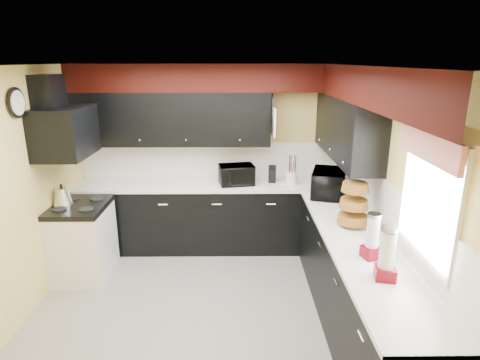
# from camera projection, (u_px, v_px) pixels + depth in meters

# --- Properties ---
(ground) EXTENTS (3.60, 3.60, 0.00)m
(ground) POSITION_uv_depth(u_px,v_px,m) (204.00, 310.00, 4.26)
(ground) COLOR gray
(ground) RESTS_ON ground
(wall_back) EXTENTS (3.60, 0.06, 2.50)m
(wall_back) POSITION_uv_depth(u_px,v_px,m) (211.00, 156.00, 5.62)
(wall_back) COLOR #E0C666
(wall_back) RESTS_ON ground
(wall_right) EXTENTS (0.06, 3.60, 2.50)m
(wall_right) POSITION_uv_depth(u_px,v_px,m) (384.00, 198.00, 3.92)
(wall_right) COLOR #E0C666
(wall_right) RESTS_ON ground
(wall_left) EXTENTS (0.06, 3.60, 2.50)m
(wall_left) POSITION_uv_depth(u_px,v_px,m) (15.00, 199.00, 3.88)
(wall_left) COLOR #E0C666
(wall_left) RESTS_ON ground
(ceiling) EXTENTS (3.60, 3.60, 0.06)m
(ceiling) POSITION_uv_depth(u_px,v_px,m) (196.00, 65.00, 3.54)
(ceiling) COLOR white
(ceiling) RESTS_ON wall_back
(cab_back) EXTENTS (3.60, 0.60, 0.90)m
(cab_back) POSITION_uv_depth(u_px,v_px,m) (211.00, 217.00, 5.57)
(cab_back) COLOR black
(cab_back) RESTS_ON ground
(cab_right) EXTENTS (0.60, 3.00, 0.90)m
(cab_right) POSITION_uv_depth(u_px,v_px,m) (356.00, 287.00, 3.86)
(cab_right) COLOR black
(cab_right) RESTS_ON ground
(counter_back) EXTENTS (3.62, 0.64, 0.04)m
(counter_back) POSITION_uv_depth(u_px,v_px,m) (210.00, 185.00, 5.43)
(counter_back) COLOR white
(counter_back) RESTS_ON cab_back
(counter_right) EXTENTS (0.64, 3.02, 0.04)m
(counter_right) POSITION_uv_depth(u_px,v_px,m) (360.00, 243.00, 3.72)
(counter_right) COLOR white
(counter_right) RESTS_ON cab_right
(splash_back) EXTENTS (3.60, 0.02, 0.50)m
(splash_back) POSITION_uv_depth(u_px,v_px,m) (211.00, 160.00, 5.63)
(splash_back) COLOR white
(splash_back) RESTS_ON counter_back
(splash_right) EXTENTS (0.02, 3.60, 0.50)m
(splash_right) POSITION_uv_depth(u_px,v_px,m) (383.00, 204.00, 3.93)
(splash_right) COLOR white
(splash_right) RESTS_ON counter_right
(upper_back) EXTENTS (2.60, 0.35, 0.70)m
(upper_back) POSITION_uv_depth(u_px,v_px,m) (172.00, 119.00, 5.29)
(upper_back) COLOR black
(upper_back) RESTS_ON wall_back
(upper_right) EXTENTS (0.35, 1.80, 0.70)m
(upper_right) POSITION_uv_depth(u_px,v_px,m) (346.00, 127.00, 4.62)
(upper_right) COLOR black
(upper_right) RESTS_ON wall_right
(soffit_back) EXTENTS (3.60, 0.36, 0.35)m
(soffit_back) POSITION_uv_depth(u_px,v_px,m) (209.00, 78.00, 5.14)
(soffit_back) COLOR black
(soffit_back) RESTS_ON wall_back
(soffit_right) EXTENTS (0.36, 3.24, 0.35)m
(soffit_right) POSITION_uv_depth(u_px,v_px,m) (384.00, 87.00, 3.43)
(soffit_right) COLOR black
(soffit_right) RESTS_ON wall_right
(stove) EXTENTS (0.60, 0.75, 0.86)m
(stove) POSITION_uv_depth(u_px,v_px,m) (83.00, 243.00, 4.84)
(stove) COLOR white
(stove) RESTS_ON ground
(cooktop) EXTENTS (0.62, 0.77, 0.06)m
(cooktop) POSITION_uv_depth(u_px,v_px,m) (79.00, 207.00, 4.71)
(cooktop) COLOR black
(cooktop) RESTS_ON stove
(hood) EXTENTS (0.50, 0.78, 0.55)m
(hood) POSITION_uv_depth(u_px,v_px,m) (65.00, 132.00, 4.45)
(hood) COLOR black
(hood) RESTS_ON wall_left
(hood_duct) EXTENTS (0.24, 0.40, 0.40)m
(hood_duct) POSITION_uv_depth(u_px,v_px,m) (48.00, 93.00, 4.33)
(hood_duct) COLOR black
(hood_duct) RESTS_ON wall_left
(window) EXTENTS (0.03, 0.86, 0.96)m
(window) POSITION_uv_depth(u_px,v_px,m) (430.00, 200.00, 2.97)
(window) COLOR white
(window) RESTS_ON wall_right
(valance) EXTENTS (0.04, 0.88, 0.20)m
(valance) POSITION_uv_depth(u_px,v_px,m) (429.00, 147.00, 2.85)
(valance) COLOR red
(valance) RESTS_ON wall_right
(pan_top) EXTENTS (0.03, 0.22, 0.40)m
(pan_top) POSITION_uv_depth(u_px,v_px,m) (272.00, 104.00, 5.17)
(pan_top) COLOR black
(pan_top) RESTS_ON upper_back
(pan_mid) EXTENTS (0.03, 0.28, 0.46)m
(pan_mid) POSITION_uv_depth(u_px,v_px,m) (273.00, 125.00, 5.12)
(pan_mid) COLOR black
(pan_mid) RESTS_ON upper_back
(pan_low) EXTENTS (0.03, 0.24, 0.42)m
(pan_low) POSITION_uv_depth(u_px,v_px,m) (271.00, 124.00, 5.38)
(pan_low) COLOR black
(pan_low) RESTS_ON upper_back
(cut_board) EXTENTS (0.03, 0.26, 0.35)m
(cut_board) POSITION_uv_depth(u_px,v_px,m) (274.00, 122.00, 4.99)
(cut_board) COLOR white
(cut_board) RESTS_ON upper_back
(baskets) EXTENTS (0.27, 0.27, 0.50)m
(baskets) POSITION_uv_depth(u_px,v_px,m) (354.00, 203.00, 3.98)
(baskets) COLOR brown
(baskets) RESTS_ON upper_right
(clock) EXTENTS (0.03, 0.30, 0.30)m
(clock) POSITION_uv_depth(u_px,v_px,m) (16.00, 103.00, 3.86)
(clock) COLOR black
(clock) RESTS_ON wall_left
(deco_plate) EXTENTS (0.03, 0.24, 0.24)m
(deco_plate) POSITION_uv_depth(u_px,v_px,m) (408.00, 98.00, 3.29)
(deco_plate) COLOR white
(deco_plate) RESTS_ON wall_right
(toaster_oven) EXTENTS (0.51, 0.45, 0.26)m
(toaster_oven) POSITION_uv_depth(u_px,v_px,m) (237.00, 175.00, 5.36)
(toaster_oven) COLOR black
(toaster_oven) RESTS_ON counter_back
(microwave) EXTENTS (0.53, 0.65, 0.31)m
(microwave) POSITION_uv_depth(u_px,v_px,m) (329.00, 183.00, 4.91)
(microwave) COLOR black
(microwave) RESTS_ON counter_right
(utensil_crock) EXTENTS (0.19, 0.19, 0.17)m
(utensil_crock) POSITION_uv_depth(u_px,v_px,m) (292.00, 178.00, 5.38)
(utensil_crock) COLOR silver
(utensil_crock) RESTS_ON counter_back
(knife_block) EXTENTS (0.11, 0.15, 0.22)m
(knife_block) POSITION_uv_depth(u_px,v_px,m) (272.00, 174.00, 5.45)
(knife_block) COLOR black
(knife_block) RESTS_ON counter_back
(kettle) EXTENTS (0.24, 0.24, 0.20)m
(kettle) POSITION_uv_depth(u_px,v_px,m) (62.00, 196.00, 4.67)
(kettle) COLOR silver
(kettle) RESTS_ON cooktop
(dispenser_a) EXTENTS (0.17, 0.17, 0.37)m
(dispenser_a) POSITION_uv_depth(u_px,v_px,m) (372.00, 238.00, 3.34)
(dispenser_a) COLOR #60070B
(dispenser_a) RESTS_ON counter_right
(dispenser_b) EXTENTS (0.18, 0.18, 0.41)m
(dispenser_b) POSITION_uv_depth(u_px,v_px,m) (387.00, 255.00, 3.01)
(dispenser_b) COLOR #620003
(dispenser_b) RESTS_ON counter_right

